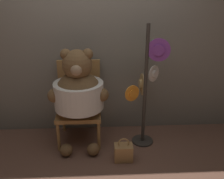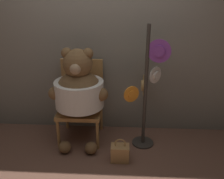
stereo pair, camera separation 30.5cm
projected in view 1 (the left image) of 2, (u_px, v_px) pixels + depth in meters
The scene contains 6 objects.
ground_plane at pixel (100, 152), 3.13m from camera, with size 14.00×14.00×0.00m, color brown.
wall_back at pixel (97, 32), 3.23m from camera, with size 8.00×0.10×2.77m.
chair at pixel (79, 101), 3.30m from camera, with size 0.56×0.54×1.05m.
teddy_bear at pixel (79, 92), 3.04m from camera, with size 0.73×0.65×1.27m.
hat_display_rack at pixel (147, 84), 3.11m from camera, with size 0.52×0.48×1.55m.
handbag_on_ground at pixel (123, 152), 2.95m from camera, with size 0.21×0.15×0.30m.
Camera 1 is at (0.02, -2.62, 1.90)m, focal length 40.00 mm.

